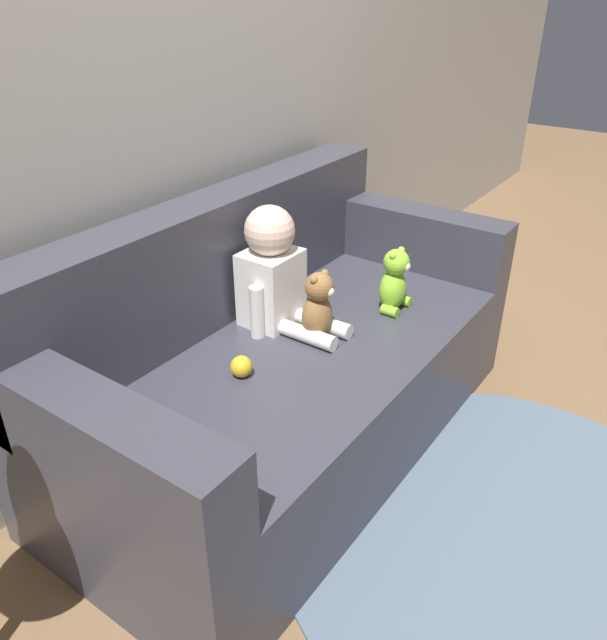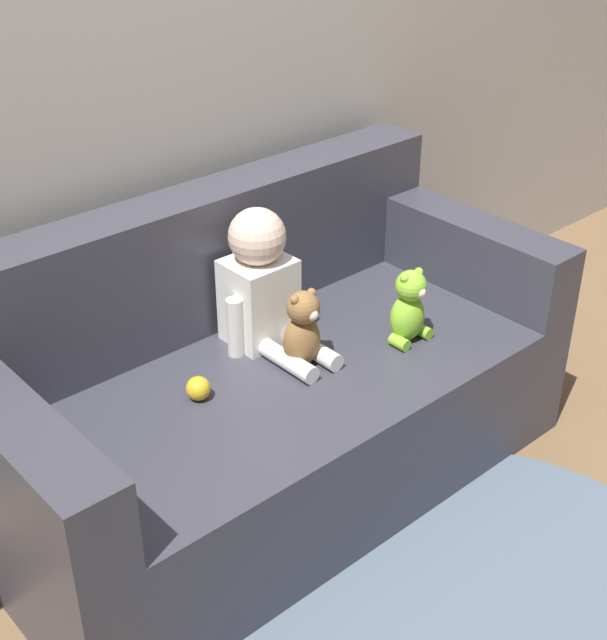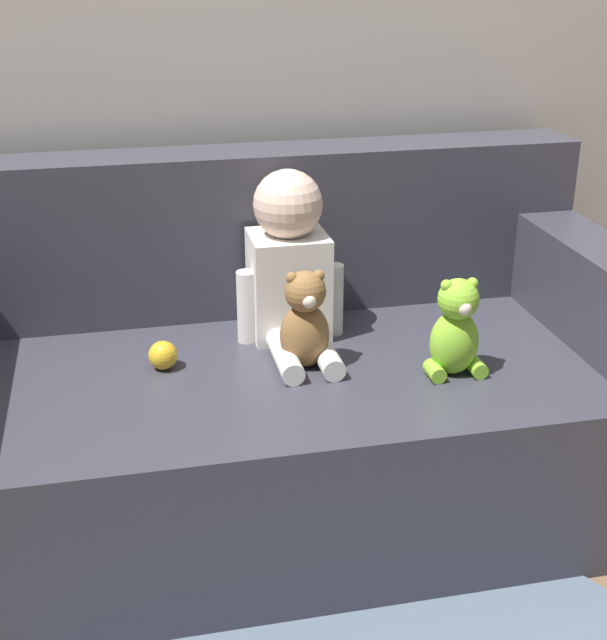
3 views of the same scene
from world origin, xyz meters
name	(u,v)px [view 2 (image 2 of 3)]	position (x,y,z in m)	size (l,w,h in m)	color
ground_plane	(277,477)	(0.00, 0.00, 0.00)	(12.00, 12.00, 0.00)	brown
wall_back	(150,26)	(0.00, 0.52, 1.30)	(8.00, 0.05, 2.60)	#ADA89E
couch	(263,389)	(0.00, 0.05, 0.31)	(1.76, 0.86, 0.86)	#383842
person_baby	(262,285)	(0.06, 0.13, 0.61)	(0.27, 0.38, 0.42)	white
teddy_bear_brown	(302,329)	(0.06, -0.05, 0.54)	(0.12, 0.11, 0.24)	olive
plush_toy_side	(409,308)	(0.39, -0.16, 0.54)	(0.14, 0.11, 0.24)	#8CD133
toy_ball	(198,388)	(-0.27, 0.01, 0.46)	(0.07, 0.07, 0.07)	gold
floor_rug	(481,624)	(0.02, -0.80, 0.01)	(1.44, 1.44, 0.01)	slate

